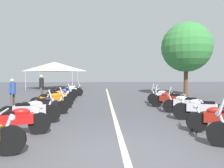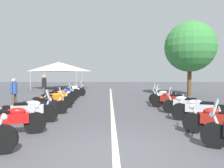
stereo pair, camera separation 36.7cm
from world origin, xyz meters
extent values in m
plane|color=#4C4C51|center=(0.00, 0.00, 0.00)|extent=(80.00, 80.00, 0.00)
cube|color=beige|center=(6.83, 0.00, 0.00)|extent=(26.81, 0.16, 0.01)
cylinder|color=black|center=(0.15, 2.55, 0.33)|extent=(0.26, 0.68, 0.67)
sphere|color=silver|center=(0.16, 2.50, 0.83)|extent=(0.14, 0.14, 0.14)
cylinder|color=black|center=(1.75, 2.39, 0.32)|extent=(0.32, 0.66, 0.65)
cube|color=red|center=(1.56, 3.05, 0.50)|extent=(0.56, 1.09, 0.30)
ellipsoid|color=red|center=(1.61, 2.88, 0.70)|extent=(0.40, 0.57, 0.22)
cube|color=black|center=(1.50, 3.27, 0.68)|extent=(0.38, 0.53, 0.12)
cylinder|color=silver|center=(1.74, 2.45, 0.62)|extent=(0.15, 0.30, 0.58)
cylinder|color=silver|center=(1.73, 2.49, 0.98)|extent=(0.61, 0.21, 0.04)
sphere|color=silver|center=(1.77, 2.34, 0.82)|extent=(0.14, 0.14, 0.14)
cylinder|color=black|center=(3.19, 2.40, 0.34)|extent=(0.28, 0.69, 0.68)
cylinder|color=black|center=(2.88, 3.83, 0.34)|extent=(0.28, 0.69, 0.68)
cube|color=silver|center=(3.03, 3.12, 0.52)|extent=(0.50, 1.14, 0.30)
ellipsoid|color=silver|center=(3.07, 2.94, 0.72)|extent=(0.36, 0.56, 0.22)
cube|color=black|center=(2.99, 3.33, 0.70)|extent=(0.35, 0.52, 0.12)
cylinder|color=silver|center=(3.17, 2.46, 0.64)|extent=(0.13, 0.30, 0.58)
cylinder|color=silver|center=(3.16, 2.50, 1.00)|extent=(0.61, 0.17, 0.04)
sphere|color=silver|center=(3.20, 2.35, 0.84)|extent=(0.14, 0.14, 0.14)
cylinder|color=silver|center=(3.12, 3.58, 0.24)|extent=(0.19, 0.55, 0.08)
cube|color=silver|center=(3.18, 2.42, 1.07)|extent=(0.38, 0.19, 0.32)
cylinder|color=black|center=(4.78, 2.32, 0.31)|extent=(0.31, 0.63, 0.61)
cylinder|color=black|center=(4.36, 3.78, 0.31)|extent=(0.31, 0.63, 0.61)
cube|color=black|center=(4.57, 3.05, 0.49)|extent=(0.59, 1.18, 0.30)
ellipsoid|color=black|center=(4.62, 2.88, 0.69)|extent=(0.39, 0.57, 0.22)
cube|color=black|center=(4.51, 3.26, 0.67)|extent=(0.38, 0.53, 0.12)
cylinder|color=silver|center=(4.76, 2.38, 0.61)|extent=(0.15, 0.30, 0.58)
cylinder|color=silver|center=(4.75, 2.42, 0.97)|extent=(0.61, 0.21, 0.04)
sphere|color=silver|center=(4.80, 2.28, 0.81)|extent=(0.14, 0.14, 0.14)
cylinder|color=silver|center=(4.62, 3.54, 0.21)|extent=(0.23, 0.55, 0.08)
cube|color=silver|center=(4.78, 2.34, 1.04)|extent=(0.38, 0.22, 0.32)
cylinder|color=black|center=(6.34, 2.37, 0.32)|extent=(0.33, 0.65, 0.64)
cylinder|color=black|center=(5.88, 3.82, 0.32)|extent=(0.33, 0.65, 0.64)
cube|color=orange|center=(6.11, 3.09, 0.50)|extent=(0.62, 1.19, 0.30)
ellipsoid|color=orange|center=(6.16, 2.92, 0.70)|extent=(0.41, 0.57, 0.22)
cube|color=black|center=(6.04, 3.30, 0.68)|extent=(0.39, 0.54, 0.12)
cylinder|color=silver|center=(6.32, 2.43, 0.62)|extent=(0.15, 0.30, 0.58)
cylinder|color=silver|center=(6.31, 2.46, 0.98)|extent=(0.60, 0.23, 0.04)
sphere|color=silver|center=(6.35, 2.32, 0.82)|extent=(0.14, 0.14, 0.14)
cylinder|color=silver|center=(6.14, 3.58, 0.22)|extent=(0.24, 0.55, 0.08)
cylinder|color=black|center=(7.82, 2.50, 0.33)|extent=(0.37, 0.67, 0.66)
cylinder|color=black|center=(7.30, 3.82, 0.33)|extent=(0.37, 0.67, 0.66)
cube|color=orange|center=(7.56, 3.16, 0.51)|extent=(0.65, 1.10, 0.30)
ellipsoid|color=orange|center=(7.62, 2.99, 0.71)|extent=(0.43, 0.58, 0.22)
cube|color=black|center=(7.48, 3.36, 0.69)|extent=(0.42, 0.54, 0.12)
cylinder|color=silver|center=(7.79, 2.56, 0.63)|extent=(0.17, 0.30, 0.58)
cylinder|color=silver|center=(7.78, 2.59, 0.99)|extent=(0.59, 0.26, 0.04)
sphere|color=silver|center=(7.83, 2.45, 0.83)|extent=(0.14, 0.14, 0.14)
cylinder|color=silver|center=(7.57, 3.62, 0.23)|extent=(0.28, 0.54, 0.08)
cube|color=silver|center=(7.81, 2.52, 1.06)|extent=(0.38, 0.24, 0.32)
cylinder|color=black|center=(9.32, 2.56, 0.32)|extent=(0.26, 0.65, 0.63)
cylinder|color=black|center=(9.05, 3.95, 0.32)|extent=(0.26, 0.65, 0.63)
cube|color=navy|center=(9.18, 3.25, 0.50)|extent=(0.49, 1.11, 0.30)
ellipsoid|color=navy|center=(9.22, 3.08, 0.70)|extent=(0.36, 0.56, 0.22)
cube|color=black|center=(9.14, 3.47, 0.68)|extent=(0.35, 0.52, 0.12)
cylinder|color=silver|center=(9.31, 2.62, 0.62)|extent=(0.13, 0.30, 0.58)
cylinder|color=silver|center=(9.30, 2.66, 0.98)|extent=(0.62, 0.16, 0.04)
sphere|color=silver|center=(9.33, 2.51, 0.82)|extent=(0.14, 0.14, 0.14)
cylinder|color=silver|center=(9.28, 3.71, 0.22)|extent=(0.19, 0.55, 0.08)
cylinder|color=black|center=(10.89, 2.62, 0.34)|extent=(0.39, 0.68, 0.68)
cylinder|color=black|center=(10.33, 4.00, 0.34)|extent=(0.39, 0.68, 0.68)
cube|color=black|center=(10.61, 3.31, 0.52)|extent=(0.69, 1.15, 0.30)
ellipsoid|color=black|center=(10.67, 3.14, 0.72)|extent=(0.44, 0.58, 0.22)
cube|color=black|center=(10.52, 3.51, 0.70)|extent=(0.42, 0.54, 0.12)
cylinder|color=silver|center=(10.86, 2.67, 0.64)|extent=(0.17, 0.29, 0.58)
cylinder|color=silver|center=(10.85, 2.71, 1.00)|extent=(0.59, 0.27, 0.04)
sphere|color=silver|center=(10.90, 2.57, 0.84)|extent=(0.14, 0.14, 0.14)
cylinder|color=silver|center=(10.60, 3.79, 0.24)|extent=(0.28, 0.54, 0.08)
cylinder|color=black|center=(12.18, 2.40, 0.34)|extent=(0.26, 0.69, 0.67)
cylinder|color=black|center=(11.90, 3.90, 0.34)|extent=(0.26, 0.69, 0.67)
cube|color=white|center=(12.04, 3.15, 0.52)|extent=(0.49, 1.19, 0.30)
ellipsoid|color=white|center=(12.07, 2.97, 0.72)|extent=(0.35, 0.56, 0.22)
cube|color=black|center=(12.00, 3.37, 0.70)|extent=(0.34, 0.52, 0.12)
cylinder|color=silver|center=(12.17, 2.46, 0.64)|extent=(0.12, 0.30, 0.58)
cylinder|color=silver|center=(12.16, 2.50, 1.00)|extent=(0.62, 0.15, 0.04)
sphere|color=silver|center=(12.19, 2.35, 0.84)|extent=(0.14, 0.14, 0.14)
cylinder|color=silver|center=(12.13, 3.63, 0.23)|extent=(0.18, 0.56, 0.08)
cube|color=silver|center=(12.17, 2.42, 1.07)|extent=(0.38, 0.18, 0.32)
cylinder|color=black|center=(0.46, -2.41, 0.31)|extent=(0.40, 0.62, 0.62)
cylinder|color=silver|center=(0.43, -2.46, 0.61)|extent=(0.19, 0.29, 0.58)
cylinder|color=silver|center=(0.41, -2.50, 0.97)|extent=(0.57, 0.31, 0.04)
sphere|color=silver|center=(0.48, -2.36, 0.81)|extent=(0.14, 0.14, 0.14)
cube|color=silver|center=(0.45, -2.42, 1.04)|extent=(0.38, 0.27, 0.32)
cylinder|color=black|center=(1.72, -2.41, 0.31)|extent=(0.30, 0.63, 0.62)
cube|color=maroon|center=(1.53, -3.10, 0.49)|extent=(0.56, 1.12, 0.30)
ellipsoid|color=maroon|center=(1.58, -2.93, 0.69)|extent=(0.39, 0.57, 0.22)
cylinder|color=silver|center=(1.70, -2.47, 0.61)|extent=(0.14, 0.30, 0.58)
cylinder|color=silver|center=(1.69, -2.51, 0.97)|extent=(0.61, 0.20, 0.04)
sphere|color=silver|center=(1.73, -2.36, 0.81)|extent=(0.14, 0.14, 0.14)
cylinder|color=black|center=(3.43, -2.61, 0.34)|extent=(0.33, 0.68, 0.67)
cylinder|color=black|center=(3.02, -4.00, 0.34)|extent=(0.33, 0.68, 0.67)
cube|color=silver|center=(3.23, -3.30, 0.52)|extent=(0.58, 1.14, 0.30)
ellipsoid|color=silver|center=(3.28, -3.13, 0.72)|extent=(0.40, 0.57, 0.22)
cube|color=black|center=(3.16, -3.51, 0.70)|extent=(0.39, 0.53, 0.12)
cylinder|color=silver|center=(3.42, -2.66, 0.64)|extent=(0.15, 0.30, 0.58)
cylinder|color=silver|center=(3.40, -2.70, 1.00)|extent=(0.61, 0.22, 0.04)
sphere|color=silver|center=(3.45, -2.56, 0.84)|extent=(0.14, 0.14, 0.14)
cylinder|color=silver|center=(2.93, -3.67, 0.23)|extent=(0.23, 0.55, 0.08)
cylinder|color=black|center=(4.89, -2.62, 0.31)|extent=(0.34, 0.63, 0.62)
cylinder|color=black|center=(4.41, -3.94, 0.31)|extent=(0.34, 0.63, 0.62)
cube|color=silver|center=(4.65, -3.28, 0.49)|extent=(0.63, 1.10, 0.30)
ellipsoid|color=silver|center=(4.71, -3.11, 0.69)|extent=(0.42, 0.58, 0.22)
cube|color=black|center=(4.57, -3.48, 0.67)|extent=(0.41, 0.54, 0.12)
cylinder|color=silver|center=(4.87, -2.67, 0.61)|extent=(0.17, 0.30, 0.58)
cylinder|color=silver|center=(4.85, -2.71, 0.97)|extent=(0.60, 0.25, 0.04)
sphere|color=silver|center=(4.90, -2.57, 0.81)|extent=(0.14, 0.14, 0.14)
cylinder|color=silver|center=(4.33, -3.61, 0.22)|extent=(0.26, 0.54, 0.08)
cube|color=silver|center=(4.88, -2.64, 1.04)|extent=(0.38, 0.24, 0.32)
cylinder|color=black|center=(6.47, -2.43, 0.32)|extent=(0.40, 0.65, 0.65)
cylinder|color=black|center=(5.87, -3.73, 0.32)|extent=(0.40, 0.65, 0.65)
cube|color=maroon|center=(6.17, -3.08, 0.50)|extent=(0.72, 1.11, 0.30)
ellipsoid|color=maroon|center=(6.25, -2.92, 0.70)|extent=(0.46, 0.58, 0.22)
cube|color=black|center=(6.08, -3.28, 0.68)|extent=(0.44, 0.54, 0.12)
cylinder|color=silver|center=(6.45, -2.48, 0.62)|extent=(0.19, 0.29, 0.58)
cylinder|color=silver|center=(6.43, -2.52, 0.98)|extent=(0.58, 0.30, 0.04)
sphere|color=silver|center=(6.50, -2.38, 0.82)|extent=(0.14, 0.14, 0.14)
cylinder|color=silver|center=(5.83, -3.40, 0.23)|extent=(0.30, 0.53, 0.08)
cube|color=silver|center=(6.47, -2.45, 1.05)|extent=(0.38, 0.26, 0.32)
cylinder|color=black|center=(7.72, -2.54, 0.31)|extent=(0.31, 0.64, 0.63)
cylinder|color=black|center=(7.31, -3.91, 0.31)|extent=(0.31, 0.64, 0.63)
cube|color=silver|center=(7.51, -3.23, 0.49)|extent=(0.58, 1.13, 0.30)
ellipsoid|color=silver|center=(7.56, -3.05, 0.69)|extent=(0.40, 0.57, 0.22)
cube|color=black|center=(7.45, -3.44, 0.67)|extent=(0.39, 0.53, 0.12)
cylinder|color=silver|center=(7.70, -2.59, 0.61)|extent=(0.15, 0.30, 0.58)
cylinder|color=silver|center=(7.69, -2.63, 0.97)|extent=(0.61, 0.22, 0.04)
sphere|color=silver|center=(7.73, -2.49, 0.81)|extent=(0.14, 0.14, 0.14)
cylinder|color=silver|center=(7.22, -3.59, 0.22)|extent=(0.23, 0.55, 0.08)
cube|color=silver|center=(7.71, -2.56, 1.04)|extent=(0.38, 0.22, 0.32)
cylinder|color=brown|center=(6.19, 5.13, 0.39)|extent=(0.14, 0.14, 0.77)
cylinder|color=brown|center=(6.37, 5.11, 0.39)|extent=(0.14, 0.14, 0.77)
cylinder|color=#2D51A5|center=(6.28, 5.12, 1.06)|extent=(0.32, 0.32, 0.58)
cylinder|color=#2D51A5|center=(6.06, 5.14, 1.09)|extent=(0.09, 0.09, 0.52)
cylinder|color=#2D51A5|center=(6.50, 5.10, 1.09)|extent=(0.09, 0.09, 0.52)
sphere|color=#D8AD84|center=(6.28, 5.12, 1.46)|extent=(0.21, 0.21, 0.21)
cylinder|color=brown|center=(10.09, 4.79, 0.43)|extent=(0.14, 0.14, 0.85)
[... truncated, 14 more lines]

